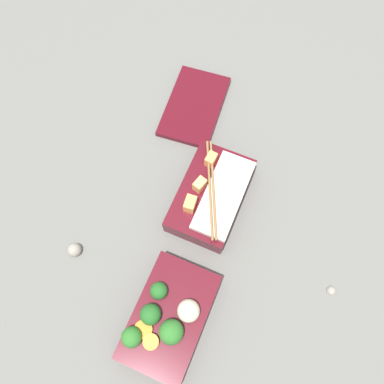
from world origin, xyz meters
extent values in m
plane|color=slate|center=(0.00, 0.00, 0.00)|extent=(3.00, 3.00, 0.00)
cube|color=#510F19|center=(-0.14, 0.00, 0.02)|extent=(0.20, 0.12, 0.05)
sphere|color=#236023|center=(-0.11, 0.03, 0.06)|extent=(0.03, 0.03, 0.03)
sphere|color=#236023|center=(-0.15, 0.03, 0.06)|extent=(0.04, 0.04, 0.04)
sphere|color=#2D7028|center=(-0.19, 0.04, 0.06)|extent=(0.04, 0.04, 0.04)
sphere|color=#2D7028|center=(-0.16, -0.01, 0.06)|extent=(0.04, 0.04, 0.04)
cylinder|color=orange|center=(-0.19, 0.01, 0.05)|extent=(0.03, 0.03, 0.01)
cylinder|color=orange|center=(-0.17, 0.03, 0.05)|extent=(0.04, 0.04, 0.01)
sphere|color=beige|center=(-0.12, -0.03, 0.06)|extent=(0.04, 0.04, 0.04)
cube|color=#510F19|center=(0.11, 0.02, 0.02)|extent=(0.20, 0.12, 0.05)
cube|color=silver|center=(0.11, -0.01, 0.05)|extent=(0.17, 0.07, 0.01)
cube|color=#F4A356|center=(0.06, 0.05, 0.06)|extent=(0.03, 0.02, 0.03)
cube|color=#EAB266|center=(0.11, 0.04, 0.06)|extent=(0.03, 0.02, 0.03)
cube|color=#F4A356|center=(0.17, 0.04, 0.06)|extent=(0.03, 0.02, 0.03)
cylinder|color=olive|center=(0.11, 0.02, 0.06)|extent=(0.19, 0.09, 0.01)
cylinder|color=olive|center=(0.11, 0.02, 0.06)|extent=(0.19, 0.09, 0.01)
cube|color=#510F19|center=(0.30, 0.14, 0.01)|extent=(0.20, 0.14, 0.01)
sphere|color=gray|center=(0.03, -0.26, 0.00)|extent=(0.02, 0.02, 0.02)
sphere|color=gray|center=(-0.10, 0.22, 0.01)|extent=(0.03, 0.03, 0.03)
camera|label=1|loc=(-0.16, -0.05, 0.73)|focal=35.00mm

